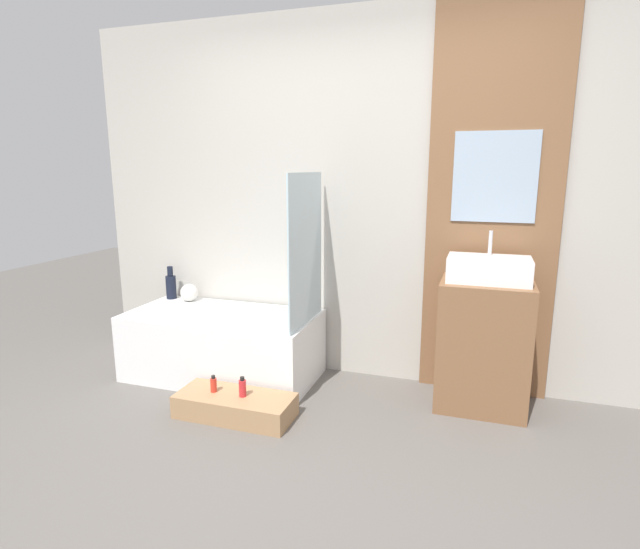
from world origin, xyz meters
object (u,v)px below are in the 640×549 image
(bathtub, at_px, (223,345))
(vase_tall_dark, at_px, (171,285))
(wooden_step_bench, at_px, (235,406))
(vase_round_light, at_px, (189,293))
(bottle_soap_primary, at_px, (214,384))
(sink, at_px, (489,269))
(bottle_soap_secondary, at_px, (243,388))

(bathtub, height_order, vase_tall_dark, vase_tall_dark)
(wooden_step_bench, bearing_deg, vase_round_light, 136.01)
(bottle_soap_primary, bearing_deg, vase_tall_dark, 136.30)
(bathtub, distance_m, vase_tall_dark, 0.74)
(vase_tall_dark, relative_size, vase_round_light, 1.91)
(vase_round_light, relative_size, bottle_soap_primary, 1.27)
(bathtub, xyz_separation_m, vase_round_light, (-0.42, 0.23, 0.31))
(sink, relative_size, vase_round_light, 3.59)
(bathtub, relative_size, bottle_soap_secondary, 10.81)
(sink, relative_size, vase_tall_dark, 1.88)
(vase_tall_dark, bearing_deg, wooden_step_bench, -39.04)
(sink, bearing_deg, bathtub, -176.71)
(bathtub, relative_size, bottle_soap_primary, 12.64)
(sink, distance_m, vase_tall_dark, 2.46)
(wooden_step_bench, relative_size, vase_round_light, 5.32)
(wooden_step_bench, relative_size, sink, 1.48)
(sink, relative_size, bottle_soap_secondary, 3.89)
(wooden_step_bench, xyz_separation_m, bottle_soap_primary, (-0.15, 0.00, 0.12))
(bottle_soap_primary, bearing_deg, vase_round_light, 130.11)
(sink, bearing_deg, wooden_step_bench, -156.20)
(vase_tall_dark, bearing_deg, bathtub, -23.08)
(wooden_step_bench, distance_m, bottle_soap_secondary, 0.14)
(bottle_soap_primary, bearing_deg, bathtub, 113.02)
(sink, xyz_separation_m, bottle_soap_secondary, (-1.40, -0.64, -0.71))
(bathtub, distance_m, bottle_soap_primary, 0.59)
(vase_tall_dark, relative_size, bottle_soap_primary, 2.42)
(vase_round_light, bearing_deg, vase_tall_dark, 171.21)
(vase_tall_dark, xyz_separation_m, bottle_soap_primary, (0.83, -0.79, -0.40))
(bathtub, height_order, bottle_soap_primary, bathtub)
(vase_round_light, bearing_deg, bottle_soap_secondary, -42.06)
(bathtub, height_order, sink, sink)
(sink, relative_size, bottle_soap_primary, 4.54)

